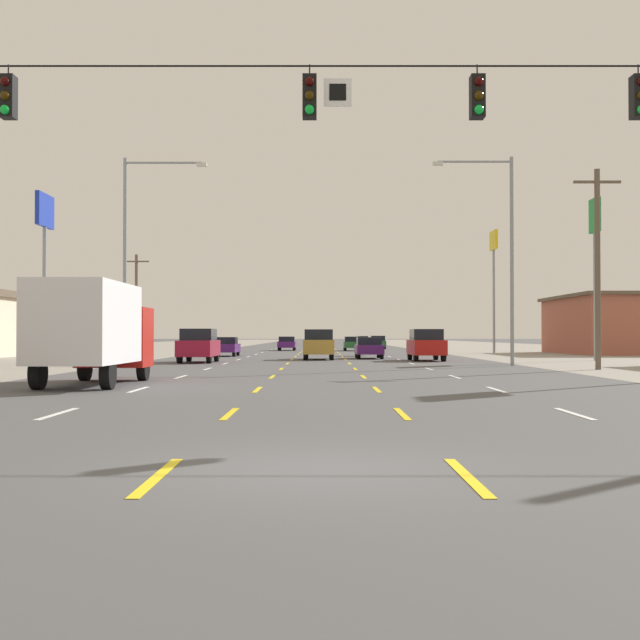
# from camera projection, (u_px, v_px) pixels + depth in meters

# --- Properties ---
(ground_plane) EXTENTS (572.00, 572.00, 0.00)m
(ground_plane) POSITION_uv_depth(u_px,v_px,m) (319.00, 353.00, 75.91)
(ground_plane) COLOR #4C4C4F
(lot_apron_left) EXTENTS (28.00, 440.00, 0.01)m
(lot_apron_left) POSITION_uv_depth(u_px,v_px,m) (48.00, 353.00, 75.91)
(lot_apron_left) COLOR gray
(lot_apron_left) RESTS_ON ground
(lot_apron_right) EXTENTS (28.00, 440.00, 0.01)m
(lot_apron_right) POSITION_uv_depth(u_px,v_px,m) (590.00, 353.00, 75.91)
(lot_apron_right) COLOR gray
(lot_apron_right) RESTS_ON ground
(lane_markings) EXTENTS (10.64, 227.60, 0.01)m
(lane_markings) POSITION_uv_depth(u_px,v_px,m) (319.00, 347.00, 114.40)
(lane_markings) COLOR white
(lane_markings) RESTS_ON ground
(signal_span_wire) EXTENTS (27.48, 0.52, 8.68)m
(signal_span_wire) POSITION_uv_depth(u_px,v_px,m) (327.00, 176.00, 17.85)
(signal_span_wire) COLOR brown
(signal_span_wire) RESTS_ON ground
(box_truck_far_left_nearest) EXTENTS (2.40, 7.20, 3.23)m
(box_truck_far_left_nearest) POSITION_uv_depth(u_px,v_px,m) (93.00, 328.00, 26.67)
(box_truck_far_left_nearest) COLOR red
(box_truck_far_left_nearest) RESTS_ON ground
(suv_far_left_near) EXTENTS (1.98, 4.90, 1.98)m
(suv_far_left_near) POSITION_uv_depth(u_px,v_px,m) (199.00, 345.00, 48.98)
(suv_far_left_near) COLOR maroon
(suv_far_left_near) RESTS_ON ground
(suv_far_right_mid) EXTENTS (1.98, 4.90, 1.98)m
(suv_far_right_mid) POSITION_uv_depth(u_px,v_px,m) (426.00, 344.00, 52.36)
(suv_far_right_mid) COLOR red
(suv_far_right_mid) RESTS_ON ground
(suv_center_turn_midfar) EXTENTS (1.98, 4.90, 1.98)m
(suv_center_turn_midfar) POSITION_uv_depth(u_px,v_px,m) (319.00, 344.00, 54.99)
(suv_center_turn_midfar) COLOR #B28C33
(suv_center_turn_midfar) RESTS_ON ground
(sedan_inner_right_far) EXTENTS (1.80, 4.50, 1.46)m
(sedan_inner_right_far) POSITION_uv_depth(u_px,v_px,m) (369.00, 348.00, 57.17)
(sedan_inner_right_far) COLOR #4C196B
(sedan_inner_right_far) RESTS_ON ground
(sedan_far_left_farther) EXTENTS (1.80, 4.50, 1.46)m
(sedan_far_left_farther) POSITION_uv_depth(u_px,v_px,m) (226.00, 346.00, 63.61)
(sedan_far_left_farther) COLOR #4C196B
(sedan_far_left_farther) RESTS_ON ground
(sedan_inner_right_farthest) EXTENTS (1.80, 4.50, 1.46)m
(sedan_inner_right_farthest) POSITION_uv_depth(u_px,v_px,m) (353.00, 343.00, 85.62)
(sedan_inner_right_farthest) COLOR #235B2D
(sedan_inner_right_farthest) RESTS_ON ground
(sedan_inner_left_distant_a) EXTENTS (1.80, 4.50, 1.46)m
(sedan_inner_left_distant_a) POSITION_uv_depth(u_px,v_px,m) (287.00, 343.00, 87.06)
(sedan_inner_left_distant_a) COLOR #4C196B
(sedan_inner_left_distant_a) RESTS_ON ground
(hatchback_far_right_distant_b) EXTENTS (1.72, 3.90, 1.54)m
(hatchback_far_right_distant_b) POSITION_uv_depth(u_px,v_px,m) (378.00, 342.00, 96.54)
(hatchback_far_right_distant_b) COLOR #235B2D
(hatchback_far_right_distant_b) RESTS_ON ground
(sedan_far_right_distant_c) EXTENTS (1.80, 4.50, 1.46)m
(sedan_far_right_distant_c) POSITION_uv_depth(u_px,v_px,m) (363.00, 340.00, 137.20)
(sedan_far_right_distant_c) COLOR white
(sedan_far_right_distant_c) RESTS_ON ground
(storefront_right_row_1) EXTENTS (8.93, 15.22, 5.06)m
(storefront_right_row_1) POSITION_uv_depth(u_px,v_px,m) (612.00, 324.00, 72.05)
(storefront_right_row_1) COLOR #A35642
(storefront_right_row_1) RESTS_ON ground
(pole_sign_left_row_1) EXTENTS (0.24, 2.54, 9.39)m
(pole_sign_left_row_1) POSITION_uv_depth(u_px,v_px,m) (45.00, 232.00, 45.91)
(pole_sign_left_row_1) COLOR gray
(pole_sign_left_row_1) RESTS_ON ground
(pole_sign_right_row_1) EXTENTS (0.24, 1.68, 10.25)m
(pole_sign_right_row_1) POSITION_uv_depth(u_px,v_px,m) (595.00, 241.00, 52.58)
(pole_sign_right_row_1) COLOR gray
(pole_sign_right_row_1) RESTS_ON ground
(pole_sign_right_row_2) EXTENTS (0.24, 2.50, 11.03)m
(pole_sign_right_row_2) POSITION_uv_depth(u_px,v_px,m) (494.00, 259.00, 75.14)
(pole_sign_right_row_2) COLOR gray
(pole_sign_right_row_2) RESTS_ON ground
(streetlight_left_row_0) EXTENTS (4.39, 0.26, 10.91)m
(streetlight_left_row_0) POSITION_uv_depth(u_px,v_px,m) (133.00, 246.00, 43.66)
(streetlight_left_row_0) COLOR gray
(streetlight_left_row_0) RESTS_ON ground
(streetlight_right_row_0) EXTENTS (4.24, 0.26, 10.97)m
(streetlight_right_row_0) POSITION_uv_depth(u_px,v_px,m) (504.00, 246.00, 43.66)
(streetlight_right_row_0) COLOR gray
(streetlight_right_row_0) RESTS_ON ground
(utility_pole_right_row_0) EXTENTS (2.20, 0.26, 9.34)m
(utility_pole_right_row_0) POSITION_uv_depth(u_px,v_px,m) (598.00, 265.00, 38.72)
(utility_pole_right_row_0) COLOR brown
(utility_pole_right_row_0) RESTS_ON ground
(utility_pole_left_row_1) EXTENTS (2.20, 0.26, 8.56)m
(utility_pole_left_row_1) POSITION_uv_depth(u_px,v_px,m) (136.00, 302.00, 71.68)
(utility_pole_left_row_1) COLOR brown
(utility_pole_left_row_1) RESTS_ON ground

